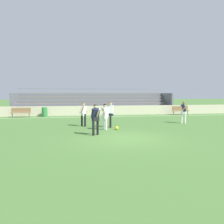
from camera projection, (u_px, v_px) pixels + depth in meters
name	position (u px, v px, depth m)	size (l,w,h in m)	color
ground_plane	(125.00, 138.00, 12.13)	(160.00, 160.00, 0.00)	#477033
field_line_sideline	(100.00, 117.00, 23.32)	(44.00, 0.12, 0.01)	white
sideline_wall	(98.00, 110.00, 25.03)	(48.00, 0.16, 1.00)	beige
bleacher_stand	(95.00, 102.00, 27.78)	(17.94, 3.90, 2.91)	#897051
bench_far_right	(21.00, 112.00, 22.87)	(1.80, 0.40, 0.90)	olive
bench_near_wall_gap	(180.00, 110.00, 25.56)	(1.80, 0.40, 0.90)	olive
trash_bin	(45.00, 112.00, 23.43)	(0.55, 0.55, 0.92)	#2D7F3D
player_white_wide_right	(105.00, 114.00, 14.97)	(0.65, 0.50, 1.65)	white
player_white_wide_left	(110.00, 112.00, 16.00)	(0.58, 0.47, 1.72)	black
player_dark_pressing_high	(184.00, 110.00, 18.25)	(0.48, 0.60, 1.69)	white
player_dark_on_ball	(95.00, 117.00, 13.03)	(0.50, 0.70, 1.71)	black
player_white_overlapping	(83.00, 112.00, 16.53)	(0.65, 0.50, 1.67)	black
soccer_ball	(117.00, 128.00, 15.05)	(0.22, 0.22, 0.22)	yellow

